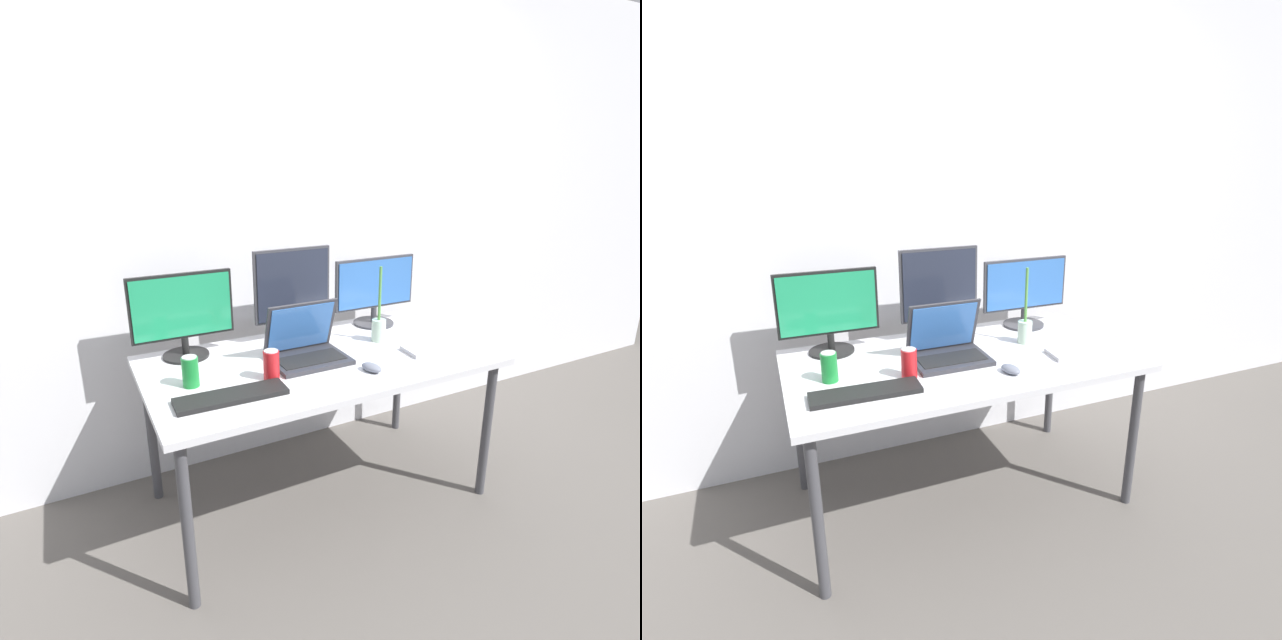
% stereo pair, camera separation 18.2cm
% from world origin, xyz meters
% --- Properties ---
extents(ground_plane, '(16.00, 16.00, 0.00)m').
position_xyz_m(ground_plane, '(0.00, 0.00, 0.00)').
color(ground_plane, '#5B5651').
extents(wall_back, '(7.00, 0.08, 2.60)m').
position_xyz_m(wall_back, '(0.00, 0.59, 1.30)').
color(wall_back, silver).
rests_on(wall_back, ground).
extents(work_desk, '(1.56, 0.84, 0.74)m').
position_xyz_m(work_desk, '(0.00, 0.00, 0.68)').
color(work_desk, '#424247').
rests_on(work_desk, ground).
extents(monitor_left, '(0.46, 0.21, 0.39)m').
position_xyz_m(monitor_left, '(-0.54, 0.30, 0.95)').
color(monitor_left, black).
rests_on(monitor_left, work_desk).
extents(monitor_center, '(0.40, 0.18, 0.46)m').
position_xyz_m(monitor_center, '(0.00, 0.29, 0.99)').
color(monitor_center, '#38383D').
rests_on(monitor_center, work_desk).
extents(monitor_right, '(0.48, 0.22, 0.37)m').
position_xyz_m(monitor_right, '(0.48, 0.29, 0.93)').
color(monitor_right, '#38383D').
rests_on(monitor_right, work_desk).
extents(laptop_silver, '(0.34, 0.26, 0.26)m').
position_xyz_m(laptop_silver, '(-0.07, 0.01, 0.80)').
color(laptop_silver, '#2D2D33').
rests_on(laptop_silver, work_desk).
extents(keyboard_main, '(0.43, 0.14, 0.02)m').
position_xyz_m(keyboard_main, '(-0.49, -0.21, 0.75)').
color(keyboard_main, black).
rests_on(keyboard_main, work_desk).
extents(keyboard_aux, '(0.41, 0.16, 0.02)m').
position_xyz_m(keyboard_aux, '(0.58, -0.17, 0.75)').
color(keyboard_aux, '#B2B2B7').
rests_on(keyboard_aux, work_desk).
extents(mouse_by_keyboard, '(0.08, 0.11, 0.03)m').
position_xyz_m(mouse_by_keyboard, '(0.12, -0.24, 0.76)').
color(mouse_by_keyboard, slate).
rests_on(mouse_by_keyboard, work_desk).
extents(soda_can_near_keyboard, '(0.07, 0.07, 0.13)m').
position_xyz_m(soda_can_near_keyboard, '(-0.59, -0.03, 0.80)').
color(soda_can_near_keyboard, '#197F33').
rests_on(soda_can_near_keyboard, work_desk).
extents(soda_can_by_laptop, '(0.07, 0.07, 0.13)m').
position_xyz_m(soda_can_by_laptop, '(-0.28, -0.11, 0.80)').
color(soda_can_by_laptop, red).
rests_on(soda_can_by_laptop, work_desk).
extents(bamboo_vase, '(0.07, 0.07, 0.37)m').
position_xyz_m(bamboo_vase, '(0.36, 0.06, 0.81)').
color(bamboo_vase, '#B2D1B7').
rests_on(bamboo_vase, work_desk).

